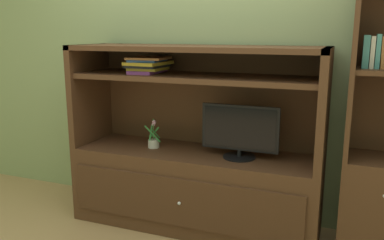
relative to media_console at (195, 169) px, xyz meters
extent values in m
cube|color=#8C9E6B|center=(0.00, 0.34, 0.96)|extent=(6.00, 0.10, 2.80)
cube|color=#4C2D1C|center=(0.00, -0.01, -0.15)|extent=(1.83, 0.54, 0.58)
cube|color=#462A19|center=(0.00, -0.29, -0.15)|extent=(1.68, 0.02, 0.35)
sphere|color=silver|center=(0.00, -0.30, -0.15)|extent=(0.02, 0.02, 0.02)
cube|color=#4C2D1C|center=(-0.89, -0.01, 0.52)|extent=(0.05, 0.54, 0.77)
cube|color=#4C2D1C|center=(0.89, -0.01, 0.52)|extent=(0.05, 0.54, 0.77)
cube|color=#4C2D1C|center=(0.00, 0.25, 0.52)|extent=(1.83, 0.02, 0.77)
cube|color=#4C2D1C|center=(0.00, -0.01, 0.89)|extent=(1.83, 0.54, 0.04)
cube|color=#4C2D1C|center=(0.00, -0.01, 0.69)|extent=(1.73, 0.48, 0.04)
cylinder|color=black|center=(0.35, -0.03, 0.14)|extent=(0.23, 0.23, 0.01)
cylinder|color=black|center=(0.35, -0.03, 0.17)|extent=(0.03, 0.03, 0.04)
cube|color=black|center=(0.35, -0.03, 0.35)|extent=(0.55, 0.02, 0.32)
cube|color=black|center=(0.35, -0.04, 0.35)|extent=(0.51, 0.00, 0.29)
cylinder|color=beige|center=(-0.33, -0.02, 0.17)|extent=(0.09, 0.09, 0.06)
cylinder|color=#3D6B33|center=(-0.33, -0.02, 0.28)|extent=(0.01, 0.01, 0.16)
cube|color=#2D7A38|center=(-0.31, -0.02, 0.25)|extent=(0.03, 0.11, 0.10)
cube|color=#2D7A38|center=(-0.34, 0.00, 0.25)|extent=(0.08, 0.02, 0.09)
cube|color=#2D7A38|center=(-0.35, -0.02, 0.25)|extent=(0.03, 0.07, 0.11)
cube|color=#2D7A38|center=(-0.33, -0.04, 0.25)|extent=(0.13, 0.02, 0.13)
sphere|color=#DB9EC6|center=(-0.32, -0.02, 0.33)|extent=(0.02, 0.02, 0.02)
sphere|color=#DB9EC6|center=(-0.34, 0.00, 0.31)|extent=(0.03, 0.03, 0.03)
sphere|color=#DB9EC6|center=(-0.33, -0.01, 0.34)|extent=(0.03, 0.03, 0.03)
cube|color=purple|center=(-0.38, 0.00, 0.72)|extent=(0.20, 0.34, 0.02)
cube|color=gold|center=(-0.37, -0.01, 0.74)|extent=(0.23, 0.25, 0.02)
cube|color=black|center=(-0.37, 0.00, 0.76)|extent=(0.25, 0.30, 0.02)
cube|color=gold|center=(-0.37, 0.00, 0.78)|extent=(0.27, 0.34, 0.02)
cube|color=#2D519E|center=(-0.37, -0.01, 0.80)|extent=(0.24, 0.31, 0.02)
cube|color=#A56638|center=(-0.36, -0.01, 0.81)|extent=(0.29, 0.29, 0.02)
cube|color=#4C2D1C|center=(1.27, -0.01, -0.11)|extent=(0.49, 0.40, 0.67)
sphere|color=silver|center=(1.27, -0.21, 0.06)|extent=(0.02, 0.02, 0.02)
cube|color=#4C2D1C|center=(1.04, -0.01, 0.83)|extent=(0.03, 0.40, 1.21)
cube|color=teal|center=(1.11, -0.01, 0.89)|extent=(0.04, 0.12, 0.20)
cube|color=silver|center=(1.14, -0.01, 0.88)|extent=(0.02, 0.13, 0.19)
cube|color=teal|center=(1.17, -0.01, 0.89)|extent=(0.03, 0.13, 0.20)
cube|color=#A56638|center=(1.20, -0.01, 0.88)|extent=(0.04, 0.13, 0.19)
camera|label=1|loc=(1.03, -2.68, 1.00)|focal=37.72mm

